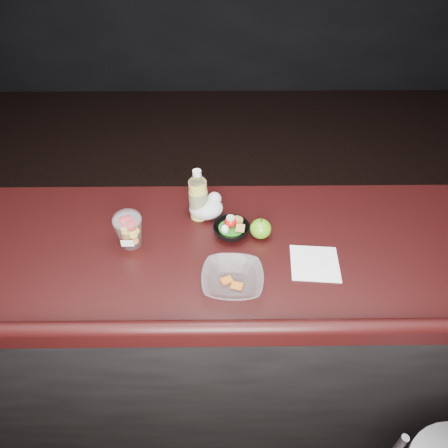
{
  "coord_description": "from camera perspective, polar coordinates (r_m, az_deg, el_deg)",
  "views": [
    {
      "loc": [
        0.03,
        -0.7,
        2.02
      ],
      "look_at": [
        0.04,
        0.33,
        1.1
      ],
      "focal_mm": 32.0,
      "sensor_mm": 36.0,
      "label": 1
    }
  ],
  "objects": [
    {
      "name": "ground",
      "position": [
        2.14,
        -1.12,
        -29.06
      ],
      "size": [
        8.0,
        8.0,
        0.0
      ],
      "primitive_type": "plane",
      "color": "black",
      "rests_on": "ground"
    },
    {
      "name": "plastic_bag",
      "position": [
        1.51,
        -2.42,
        2.45
      ],
      "size": [
        0.13,
        0.11,
        0.09
      ],
      "color": "silver",
      "rests_on": "counter"
    },
    {
      "name": "green_apple",
      "position": [
        1.43,
        5.26,
        -0.67
      ],
      "size": [
        0.08,
        0.08,
        0.08
      ],
      "color": "#327A0E",
      "rests_on": "counter"
    },
    {
      "name": "fruit_cup",
      "position": [
        1.41,
        -13.45,
        -0.65
      ],
      "size": [
        0.1,
        0.1,
        0.14
      ],
      "color": "white",
      "rests_on": "counter"
    },
    {
      "name": "counter",
      "position": [
        1.81,
        -1.3,
        -14.6
      ],
      "size": [
        4.06,
        0.71,
        1.02
      ],
      "color": "black",
      "rests_on": "ground"
    },
    {
      "name": "takeout_bowl",
      "position": [
        1.28,
        1.22,
        -7.98
      ],
      "size": [
        0.21,
        0.21,
        0.05
      ],
      "rotation": [
        0.0,
        0.0,
        -0.05
      ],
      "color": "silver",
      "rests_on": "counter"
    },
    {
      "name": "snack_bowl",
      "position": [
        1.44,
        1.02,
        -0.73
      ],
      "size": [
        0.14,
        0.14,
        0.07
      ],
      "rotation": [
        0.0,
        0.0,
        -0.03
      ],
      "color": "black",
      "rests_on": "counter"
    },
    {
      "name": "paper_napkin",
      "position": [
        1.39,
        12.83,
        -5.5
      ],
      "size": [
        0.17,
        0.17,
        0.0
      ],
      "primitive_type": "cube",
      "rotation": [
        0.0,
        0.0,
        -0.09
      ],
      "color": "white",
      "rests_on": "counter"
    },
    {
      "name": "lemonade_bottle",
      "position": [
        1.48,
        -3.7,
        3.72
      ],
      "size": [
        0.07,
        0.07,
        0.21
      ],
      "color": "yellow",
      "rests_on": "counter"
    },
    {
      "name": "room_shell",
      "position": [
        0.73,
        -3.22,
        26.84
      ],
      "size": [
        8.0,
        8.0,
        8.0
      ],
      "color": "black",
      "rests_on": "ground"
    }
  ]
}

